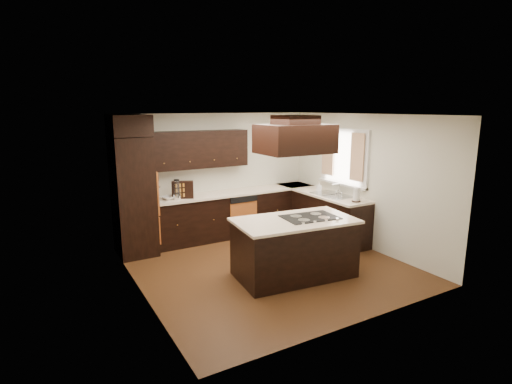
% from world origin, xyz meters
% --- Properties ---
extents(floor, '(4.20, 4.20, 0.02)m').
position_xyz_m(floor, '(0.00, 0.00, -0.01)').
color(floor, brown).
rests_on(floor, ground).
extents(ceiling, '(4.20, 4.20, 0.02)m').
position_xyz_m(ceiling, '(0.00, 0.00, 2.51)').
color(ceiling, silver).
rests_on(ceiling, ground).
extents(wall_back, '(4.20, 0.02, 2.50)m').
position_xyz_m(wall_back, '(0.00, 2.11, 1.25)').
color(wall_back, beige).
rests_on(wall_back, ground).
extents(wall_front, '(4.20, 0.02, 2.50)m').
position_xyz_m(wall_front, '(0.00, -2.11, 1.25)').
color(wall_front, beige).
rests_on(wall_front, ground).
extents(wall_left, '(0.02, 4.20, 2.50)m').
position_xyz_m(wall_left, '(-2.11, 0.00, 1.25)').
color(wall_left, beige).
rests_on(wall_left, ground).
extents(wall_right, '(0.02, 4.20, 2.50)m').
position_xyz_m(wall_right, '(2.11, 0.00, 1.25)').
color(wall_right, beige).
rests_on(wall_right, ground).
extents(oven_column, '(0.65, 0.75, 2.12)m').
position_xyz_m(oven_column, '(-1.78, 1.71, 1.06)').
color(oven_column, black).
rests_on(oven_column, floor).
extents(wall_oven_face, '(0.05, 0.62, 0.78)m').
position_xyz_m(wall_oven_face, '(-1.43, 1.71, 1.12)').
color(wall_oven_face, '#BF6127').
rests_on(wall_oven_face, oven_column).
extents(base_cabinets_back, '(2.93, 0.60, 0.88)m').
position_xyz_m(base_cabinets_back, '(0.03, 1.80, 0.44)').
color(base_cabinets_back, black).
rests_on(base_cabinets_back, floor).
extents(base_cabinets_right, '(0.60, 2.40, 0.88)m').
position_xyz_m(base_cabinets_right, '(1.80, 0.90, 0.44)').
color(base_cabinets_right, black).
rests_on(base_cabinets_right, floor).
extents(countertop_back, '(2.93, 0.63, 0.04)m').
position_xyz_m(countertop_back, '(0.03, 1.79, 0.90)').
color(countertop_back, '#F5E0C5').
rests_on(countertop_back, base_cabinets_back).
extents(countertop_right, '(0.63, 2.40, 0.04)m').
position_xyz_m(countertop_right, '(1.79, 0.90, 0.90)').
color(countertop_right, '#F5E0C5').
rests_on(countertop_right, base_cabinets_right).
extents(upper_cabinets, '(2.00, 0.34, 0.72)m').
position_xyz_m(upper_cabinets, '(-0.43, 1.93, 1.81)').
color(upper_cabinets, black).
rests_on(upper_cabinets, wall_back).
extents(dishwasher_front, '(0.60, 0.05, 0.72)m').
position_xyz_m(dishwasher_front, '(0.33, 1.50, 0.40)').
color(dishwasher_front, '#BF6127').
rests_on(dishwasher_front, floor).
extents(window_frame, '(0.06, 1.32, 1.12)m').
position_xyz_m(window_frame, '(2.07, 0.55, 1.65)').
color(window_frame, silver).
rests_on(window_frame, wall_right).
extents(window_pane, '(0.00, 1.20, 1.00)m').
position_xyz_m(window_pane, '(2.10, 0.55, 1.65)').
color(window_pane, white).
rests_on(window_pane, wall_right).
extents(curtain_left, '(0.02, 0.34, 0.90)m').
position_xyz_m(curtain_left, '(2.01, 0.13, 1.70)').
color(curtain_left, beige).
rests_on(curtain_left, wall_right).
extents(curtain_right, '(0.02, 0.34, 0.90)m').
position_xyz_m(curtain_right, '(2.01, 0.97, 1.70)').
color(curtain_right, beige).
rests_on(curtain_right, wall_right).
extents(sink_rim, '(0.52, 0.84, 0.01)m').
position_xyz_m(sink_rim, '(1.80, 0.55, 0.92)').
color(sink_rim, silver).
rests_on(sink_rim, countertop_right).
extents(island, '(1.88, 1.16, 0.88)m').
position_xyz_m(island, '(0.15, -0.53, 0.44)').
color(island, black).
rests_on(island, floor).
extents(island_top, '(1.95, 1.23, 0.04)m').
position_xyz_m(island_top, '(0.15, -0.53, 0.90)').
color(island_top, '#F5E0C5').
rests_on(island_top, island).
extents(cooktop, '(0.90, 0.65, 0.01)m').
position_xyz_m(cooktop, '(0.42, -0.55, 0.93)').
color(cooktop, black).
rests_on(cooktop, island_top).
extents(range_hood, '(1.05, 0.72, 0.42)m').
position_xyz_m(range_hood, '(0.10, -0.55, 2.16)').
color(range_hood, black).
rests_on(range_hood, ceiling).
extents(hood_duct, '(0.55, 0.50, 0.13)m').
position_xyz_m(hood_duct, '(0.10, -0.55, 2.44)').
color(hood_duct, black).
rests_on(hood_duct, ceiling).
extents(blender_base, '(0.15, 0.15, 0.10)m').
position_xyz_m(blender_base, '(-0.97, 1.70, 0.97)').
color(blender_base, silver).
rests_on(blender_base, countertop_back).
extents(blender_pitcher, '(0.13, 0.13, 0.26)m').
position_xyz_m(blender_pitcher, '(-0.97, 1.70, 1.15)').
color(blender_pitcher, silver).
rests_on(blender_pitcher, blender_base).
extents(spice_rack, '(0.41, 0.26, 0.33)m').
position_xyz_m(spice_rack, '(-0.85, 1.73, 1.09)').
color(spice_rack, black).
rests_on(spice_rack, countertop_back).
extents(mixing_bowl, '(0.30, 0.30, 0.06)m').
position_xyz_m(mixing_bowl, '(-1.12, 1.78, 0.95)').
color(mixing_bowl, silver).
rests_on(mixing_bowl, countertop_back).
extents(soap_bottle, '(0.09, 0.09, 0.19)m').
position_xyz_m(soap_bottle, '(1.80, 0.96, 1.01)').
color(soap_bottle, silver).
rests_on(soap_bottle, countertop_right).
extents(paper_towel, '(0.16, 0.16, 0.26)m').
position_xyz_m(paper_towel, '(1.80, -0.12, 1.05)').
color(paper_towel, silver).
rests_on(paper_towel, countertop_right).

